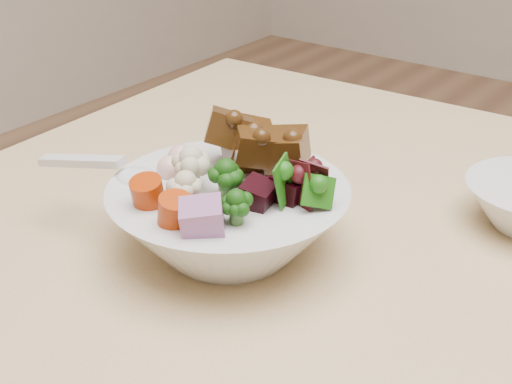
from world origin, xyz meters
The scene contains 2 objects.
food_bowl centered at (-0.35, -0.08, 0.83)m, with size 0.24×0.24×0.13m.
soup_spoon centered at (-0.46, -0.12, 0.86)m, with size 0.15×0.06×0.03m.
Camera 1 is at (0.04, -0.56, 1.18)m, focal length 50.00 mm.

